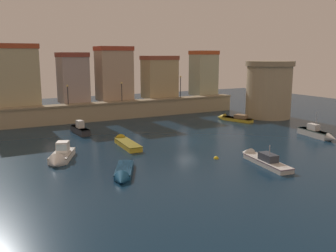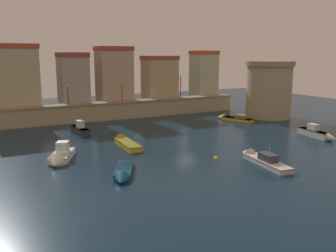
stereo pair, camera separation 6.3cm
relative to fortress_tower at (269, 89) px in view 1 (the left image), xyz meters
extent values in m
plane|color=#0C2338|center=(-20.47, -8.20, -4.62)|extent=(106.32, 106.32, 0.00)
cube|color=tan|center=(-20.47, 10.58, -3.35)|extent=(40.23, 2.13, 2.55)
cube|color=gray|center=(-20.47, 10.58, -1.95)|extent=(40.23, 2.43, 0.24)
cube|color=tan|center=(-37.00, 13.86, 2.16)|extent=(7.03, 4.42, 8.45)
cube|color=#AE4627|center=(-37.00, 13.86, 6.73)|extent=(7.31, 4.60, 0.70)
cube|color=#A9958E|center=(-28.15, 14.01, 1.54)|extent=(4.17, 4.72, 7.22)
cube|color=brown|center=(-28.15, 14.01, 5.51)|extent=(4.34, 4.91, 0.70)
cube|color=tan|center=(-21.34, 13.78, 2.04)|extent=(5.38, 4.25, 8.22)
cube|color=#AB402B|center=(-21.34, 13.78, 6.50)|extent=(5.59, 4.42, 0.70)
cube|color=tan|center=(-12.92, 13.64, 1.28)|extent=(5.59, 3.97, 6.69)
cube|color=#964834|center=(-12.92, 13.64, 4.97)|extent=(5.82, 4.13, 0.70)
cube|color=#AAAB89|center=(-3.60, 13.62, 1.74)|extent=(4.15, 3.93, 7.61)
cube|color=#B54A24|center=(-3.60, 13.62, 5.89)|extent=(4.31, 4.09, 0.70)
cylinder|color=tan|center=(0.00, 0.00, -0.46)|extent=(7.18, 7.18, 8.33)
cylinder|color=gray|center=(0.00, 0.00, 4.10)|extent=(7.76, 7.76, 0.80)
cylinder|color=black|center=(-29.90, 10.58, -0.51)|extent=(0.12, 0.12, 2.64)
sphere|color=#F9D172|center=(-29.90, 10.58, 0.96)|extent=(0.32, 0.32, 0.32)
cylinder|color=black|center=(-21.30, 10.58, -0.45)|extent=(0.12, 0.12, 2.76)
sphere|color=#F9D172|center=(-21.30, 10.58, 1.08)|extent=(0.32, 0.32, 0.32)
cylinder|color=black|center=(-10.39, 10.58, -0.11)|extent=(0.12, 0.12, 3.45)
sphere|color=#F9D172|center=(-10.39, 10.58, 1.77)|extent=(0.32, 0.32, 0.32)
cube|color=gold|center=(-27.89, -7.69, -4.33)|extent=(1.77, 5.47, 0.58)
cone|color=gold|center=(-27.69, -4.35, -4.33)|extent=(1.46, 1.48, 1.38)
cube|color=olive|center=(-27.89, -7.69, -4.08)|extent=(1.81, 5.58, 0.08)
cube|color=#333338|center=(-30.60, 2.01, -4.22)|extent=(1.44, 4.56, 0.80)
cone|color=#333338|center=(-30.79, 4.83, -4.22)|extent=(1.17, 1.33, 1.09)
cube|color=black|center=(-30.60, 2.01, -3.86)|extent=(1.46, 4.65, 0.08)
cube|color=silver|center=(-30.60, 1.90, -3.34)|extent=(0.88, 1.20, 0.96)
cube|color=#99B7C6|center=(-30.64, 2.48, -3.29)|extent=(0.72, 0.11, 0.58)
cube|color=silver|center=(-5.27, -13.81, -4.22)|extent=(1.80, 4.95, 0.81)
cone|color=silver|center=(-5.71, -16.83, -4.22)|extent=(1.24, 1.49, 1.06)
cube|color=#506C63|center=(-5.27, -13.81, -3.86)|extent=(1.84, 5.05, 0.08)
cube|color=silver|center=(-5.25, -13.67, -3.42)|extent=(0.99, 1.55, 0.78)
cylinder|color=#B2B2B7|center=(-5.31, -14.08, -2.63)|extent=(0.08, 0.08, 2.37)
cube|color=white|center=(-35.41, -8.97, -4.32)|extent=(3.46, 4.69, 0.61)
cone|color=white|center=(-36.58, -11.44, -4.32)|extent=(2.03, 1.82, 1.67)
cube|color=gray|center=(-35.41, -8.97, -4.05)|extent=(3.53, 4.78, 0.08)
cube|color=silver|center=(-35.22, -8.57, -3.49)|extent=(1.54, 1.59, 1.04)
cube|color=#99B7C6|center=(-35.48, -9.12, -3.44)|extent=(0.94, 0.49, 0.62)
cube|color=silver|center=(-19.17, -20.33, -4.38)|extent=(2.29, 6.10, 0.48)
cone|color=silver|center=(-18.65, -16.74, -4.38)|extent=(1.56, 1.58, 1.37)
cube|color=slate|center=(-19.17, -20.33, -4.18)|extent=(2.34, 6.22, 0.08)
cube|color=#333842|center=(-19.19, -20.45, -3.80)|extent=(1.28, 2.02, 0.68)
cylinder|color=#B2B2B7|center=(-19.21, -20.61, -3.38)|extent=(0.08, 0.08, 1.53)
cube|color=gold|center=(-6.65, -0.49, -4.36)|extent=(2.95, 5.03, 0.52)
cone|color=gold|center=(-7.66, 2.38, -4.36)|extent=(1.73, 1.73, 1.36)
cube|color=brown|center=(-6.65, -0.49, -4.15)|extent=(3.01, 5.13, 0.08)
cube|color=olive|center=(-6.45, -1.08, -3.82)|extent=(1.73, 2.13, 0.57)
cube|color=#99B7C6|center=(-6.75, -0.21, -3.79)|extent=(1.02, 0.41, 0.34)
cube|color=#195689|center=(-31.64, -15.90, -4.39)|extent=(3.24, 4.64, 0.46)
cone|color=#195689|center=(-32.90, -18.44, -4.39)|extent=(1.72, 1.71, 1.29)
cube|color=#0D2B3D|center=(-31.64, -15.90, -4.20)|extent=(3.30, 4.73, 0.08)
sphere|color=yellow|center=(-22.00, -16.21, -4.62)|extent=(0.49, 0.49, 0.49)
camera|label=1|loc=(-43.17, -45.15, 5.51)|focal=39.74mm
camera|label=2|loc=(-43.11, -45.18, 5.51)|focal=39.74mm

